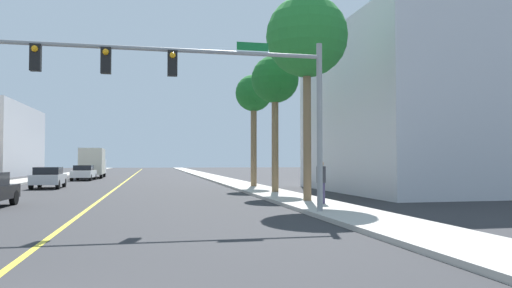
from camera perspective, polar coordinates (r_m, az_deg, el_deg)
name	(u,v)px	position (r m, az deg, el deg)	size (l,w,h in m)	color
ground	(126,181)	(47.75, -15.21, -4.26)	(192.00, 192.00, 0.00)	#2D2D30
sidewalk_left	(23,181)	(49.07, -25.94, -3.97)	(2.61, 168.00, 0.15)	#B2ADA3
sidewalk_right	(220,179)	(48.14, -4.27, -4.22)	(2.61, 168.00, 0.15)	#B2ADA3
lane_marking_center	(126,181)	(47.75, -15.21, -4.25)	(0.16, 144.00, 0.01)	yellow
building_right_near	(444,112)	(32.88, 21.44, 3.61)	(14.57, 14.55, 10.11)	silver
traffic_signal_mast	(197,80)	(16.23, -7.04, 7.62)	(12.14, 0.36, 5.90)	gray
palm_near	(307,38)	(22.13, 6.06, 12.44)	(3.67, 3.67, 9.19)	brown
palm_mid	(275,82)	(27.80, 2.28, 7.41)	(2.73, 2.73, 7.83)	brown
palm_far	(254,96)	(33.78, -0.27, 5.75)	(2.57, 2.57, 7.82)	brown
car_silver	(48,177)	(36.37, -23.47, -3.65)	(1.97, 4.00, 1.48)	#BCBCC1
car_white	(84,173)	(50.03, -19.82, -3.23)	(1.99, 4.28, 1.50)	white
delivery_truck	(93,163)	(57.22, -18.84, -2.10)	(2.71, 8.57, 3.30)	silver
pedestrian	(321,182)	(19.95, 7.76, -4.51)	(0.38, 0.38, 1.76)	#3F3859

